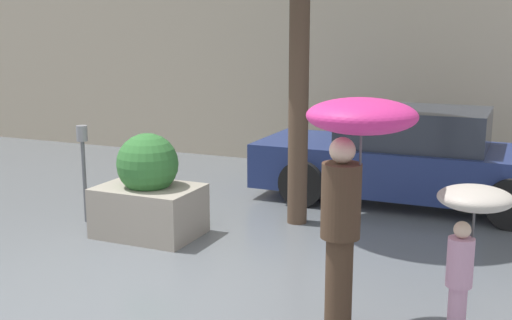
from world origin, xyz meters
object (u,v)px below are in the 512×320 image
person_adult (354,156)px  parked_car_near (413,159)px  planter_box (149,193)px  person_child (470,225)px  parking_meter (83,153)px

person_adult → parked_car_near: size_ratio=0.43×
planter_box → person_adult: person_adult is taller
person_child → planter_box: bearing=123.1°
planter_box → parked_car_near: bearing=47.0°
person_adult → parked_car_near: 4.38m
person_child → parking_meter: bearing=125.6°
person_adult → person_child: person_adult is taller
person_child → parked_car_near: (-1.18, 4.18, -0.36)m
planter_box → parked_car_near: (2.65, 2.84, 0.10)m
parked_car_near → person_adult: bearing=-176.9°
person_child → parking_meter: 5.11m
planter_box → parking_meter: 1.14m
planter_box → person_adult: 3.39m
person_child → parked_car_near: parked_car_near is taller
person_adult → person_child: size_ratio=1.50×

